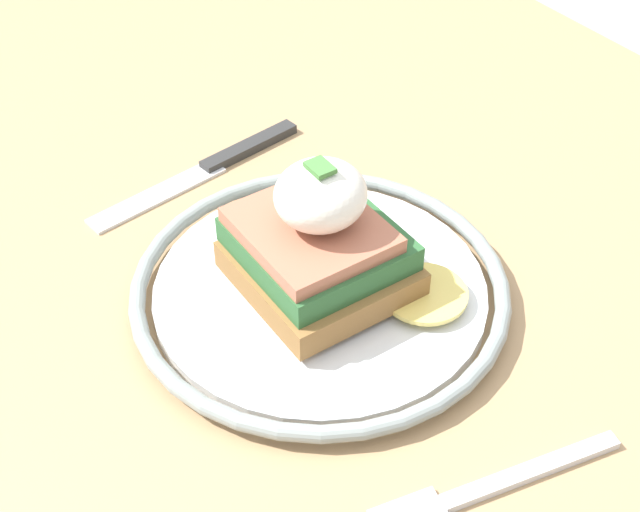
{
  "coord_description": "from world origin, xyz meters",
  "views": [
    {
      "loc": [
        -0.3,
        0.26,
        1.13
      ],
      "look_at": [
        0.02,
        0.04,
        0.79
      ],
      "focal_mm": 50.0,
      "sensor_mm": 36.0,
      "label": 1
    }
  ],
  "objects_px": {
    "plate": "(320,289)",
    "knife": "(217,164)",
    "sandwich": "(320,241)",
    "fork": "(486,489)"
  },
  "relations": [
    {
      "from": "plate",
      "to": "fork",
      "type": "distance_m",
      "value": 0.16
    },
    {
      "from": "plate",
      "to": "knife",
      "type": "xyz_separation_m",
      "value": [
        0.16,
        -0.01,
        -0.01
      ]
    },
    {
      "from": "knife",
      "to": "sandwich",
      "type": "bearing_deg",
      "value": 175.13
    },
    {
      "from": "plate",
      "to": "knife",
      "type": "height_order",
      "value": "plate"
    },
    {
      "from": "fork",
      "to": "knife",
      "type": "bearing_deg",
      "value": -4.02
    },
    {
      "from": "fork",
      "to": "sandwich",
      "type": "bearing_deg",
      "value": -3.21
    },
    {
      "from": "knife",
      "to": "fork",
      "type": "bearing_deg",
      "value": 175.98
    },
    {
      "from": "sandwich",
      "to": "plate",
      "type": "bearing_deg",
      "value": 144.41
    },
    {
      "from": "sandwich",
      "to": "knife",
      "type": "bearing_deg",
      "value": -4.87
    },
    {
      "from": "fork",
      "to": "knife",
      "type": "height_order",
      "value": "knife"
    }
  ]
}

